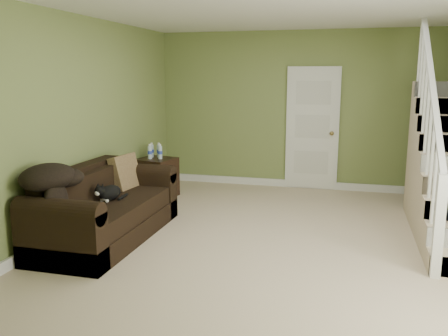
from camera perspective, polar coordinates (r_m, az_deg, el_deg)
The scene contains 14 objects.
floor at distance 5.58m, azimuth 6.90°, elevation -8.70°, with size 5.00×5.50×0.01m, color #CAB092.
ceiling at distance 5.30m, azimuth 7.59°, elevation 18.79°, with size 5.00×5.50×0.01m, color white.
wall_back at distance 8.01m, azimuth 9.95°, elevation 6.79°, with size 5.00×0.04×2.60m, color olive.
wall_front at distance 2.62m, azimuth -1.08°, elevation -1.82°, with size 5.00×0.04×2.60m, color olive.
wall_left at distance 6.14m, azimuth -16.65°, elevation 5.20°, with size 0.04×5.50×2.60m, color olive.
baseboard_back at distance 8.16m, azimuth 9.64°, elevation -1.93°, with size 5.00×0.04×0.12m, color white.
baseboard_left at distance 6.37m, azimuth -15.79°, elevation -5.96°, with size 0.04×5.50×0.12m, color white.
door at distance 7.98m, azimuth 10.58°, elevation 4.63°, with size 0.86×0.12×2.02m.
sofa at distance 5.72m, azimuth -14.19°, elevation -5.11°, with size 0.92×2.12×0.84m.
side_table at distance 7.48m, azimuth -8.06°, elevation -1.07°, with size 0.61×0.61×0.84m.
cat at distance 5.64m, azimuth -13.69°, elevation -2.93°, with size 0.24×0.50×0.24m.
banana at distance 5.27m, azimuth -14.93°, elevation -4.72°, with size 0.05×0.18×0.05m, color gold.
throw_pillow at distance 6.25m, azimuth -11.76°, elevation -0.62°, with size 0.12×0.47×0.47m, color #43311B.
throw_blanket at distance 5.13m, azimuth -20.44°, elevation -1.02°, with size 0.50×0.66×0.27m, color black.
Camera 1 is at (0.71, -5.20, 1.89)m, focal length 38.00 mm.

